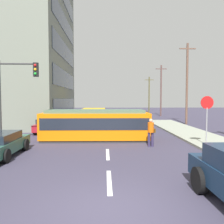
# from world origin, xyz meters

# --- Properties ---
(ground_plane) EXTENTS (120.00, 120.00, 0.00)m
(ground_plane) POSITION_xyz_m (0.00, 10.00, 0.00)
(ground_plane) COLOR #393547
(lane_stripe_1) EXTENTS (0.16, 2.40, 0.01)m
(lane_stripe_1) POSITION_xyz_m (0.00, 2.00, 0.01)
(lane_stripe_1) COLOR silver
(lane_stripe_1) RESTS_ON ground
(lane_stripe_2) EXTENTS (0.16, 2.40, 0.01)m
(lane_stripe_2) POSITION_xyz_m (0.00, 6.00, 0.01)
(lane_stripe_2) COLOR silver
(lane_stripe_2) RESTS_ON ground
(lane_stripe_3) EXTENTS (0.16, 2.40, 0.01)m
(lane_stripe_3) POSITION_xyz_m (0.00, 16.24, 0.01)
(lane_stripe_3) COLOR silver
(lane_stripe_3) RESTS_ON ground
(lane_stripe_4) EXTENTS (0.16, 2.40, 0.01)m
(lane_stripe_4) POSITION_xyz_m (0.00, 22.24, 0.01)
(lane_stripe_4) COLOR silver
(lane_stripe_4) RESTS_ON ground
(streetcar_tram) EXTENTS (7.37, 2.63, 2.10)m
(streetcar_tram) POSITION_xyz_m (-0.78, 10.24, 1.09)
(streetcar_tram) COLOR orange
(streetcar_tram) RESTS_ON ground
(city_bus) EXTENTS (2.60, 5.19, 1.77)m
(city_bus) POSITION_xyz_m (-1.37, 19.87, 1.01)
(city_bus) COLOR gold
(city_bus) RESTS_ON ground
(pedestrian_crossing) EXTENTS (0.47, 0.36, 1.67)m
(pedestrian_crossing) POSITION_xyz_m (2.61, 7.90, 0.94)
(pedestrian_crossing) COLOR #2F2748
(pedestrian_crossing) RESTS_ON ground
(parked_sedan_far) EXTENTS (2.17, 4.27, 1.19)m
(parked_sedan_far) POSITION_xyz_m (-4.81, 14.20, 0.62)
(parked_sedan_far) COLOR maroon
(parked_sedan_far) RESTS_ON ground
(stop_sign) EXTENTS (0.76, 0.07, 2.88)m
(stop_sign) POSITION_xyz_m (5.87, 7.65, 2.19)
(stop_sign) COLOR gray
(stop_sign) RESTS_ON sidewalk_curb_right
(traffic_light_mast) EXTENTS (2.39, 0.33, 5.16)m
(traffic_light_mast) POSITION_xyz_m (-5.57, 8.39, 3.58)
(traffic_light_mast) COLOR #333333
(traffic_light_mast) RESTS_ON ground
(utility_pole_mid) EXTENTS (1.80, 0.24, 9.00)m
(utility_pole_mid) POSITION_xyz_m (9.02, 19.95, 4.68)
(utility_pole_mid) COLOR brown
(utility_pole_mid) RESTS_ON ground
(utility_pole_far) EXTENTS (1.80, 0.24, 8.36)m
(utility_pole_far) POSITION_xyz_m (9.12, 32.37, 4.36)
(utility_pole_far) COLOR brown
(utility_pole_far) RESTS_ON ground
(utility_pole_distant) EXTENTS (1.80, 0.24, 7.30)m
(utility_pole_distant) POSITION_xyz_m (8.88, 41.40, 3.83)
(utility_pole_distant) COLOR brown
(utility_pole_distant) RESTS_ON ground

